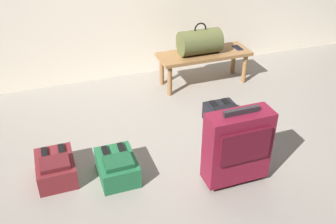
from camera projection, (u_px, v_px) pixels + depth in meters
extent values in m
plane|color=gray|center=(190.00, 148.00, 3.21)|extent=(6.60, 6.60, 0.00)
cube|color=olive|center=(204.00, 54.00, 4.05)|extent=(1.00, 0.36, 0.04)
cylinder|color=olive|center=(170.00, 81.00, 3.92)|extent=(0.05, 0.05, 0.33)
cylinder|color=olive|center=(245.00, 69.00, 4.17)|extent=(0.05, 0.05, 0.33)
cylinder|color=olive|center=(162.00, 71.00, 4.12)|extent=(0.05, 0.05, 0.33)
cylinder|color=olive|center=(233.00, 60.00, 4.37)|extent=(0.05, 0.05, 0.33)
cylinder|color=#51562D|center=(200.00, 42.00, 3.95)|extent=(0.44, 0.26, 0.26)
torus|color=black|center=(200.00, 29.00, 3.88)|extent=(0.14, 0.02, 0.14)
cube|color=#191E4C|center=(238.00, 48.00, 4.15)|extent=(0.07, 0.14, 0.01)
cube|color=black|center=(238.00, 47.00, 4.15)|extent=(0.06, 0.13, 0.00)
cube|color=maroon|center=(237.00, 146.00, 2.69)|extent=(0.47, 0.19, 0.55)
cube|color=#500E1C|center=(245.00, 147.00, 2.57)|extent=(0.38, 0.02, 0.25)
cube|color=#262628|center=(241.00, 111.00, 2.54)|extent=(0.27, 0.03, 0.04)
cylinder|color=black|center=(210.00, 177.00, 2.86)|extent=(0.02, 0.05, 0.05)
cylinder|color=black|center=(248.00, 168.00, 2.95)|extent=(0.02, 0.05, 0.05)
cube|color=maroon|center=(56.00, 169.00, 2.85)|extent=(0.28, 0.38, 0.17)
cube|color=#55181C|center=(55.00, 163.00, 2.75)|extent=(0.21, 0.17, 0.04)
cube|color=black|center=(45.00, 155.00, 2.84)|extent=(0.04, 0.19, 0.02)
cube|color=black|center=(62.00, 152.00, 2.87)|extent=(0.04, 0.19, 0.02)
cube|color=black|center=(224.00, 117.00, 3.47)|extent=(0.28, 0.38, 0.17)
cube|color=black|center=(229.00, 111.00, 3.36)|extent=(0.21, 0.17, 0.04)
cube|color=black|center=(216.00, 106.00, 3.45)|extent=(0.04, 0.19, 0.02)
cube|color=black|center=(228.00, 104.00, 3.49)|extent=(0.04, 0.19, 0.02)
cube|color=#1E6038|center=(117.00, 167.00, 2.87)|extent=(0.28, 0.38, 0.17)
cube|color=#184D2C|center=(118.00, 162.00, 2.76)|extent=(0.21, 0.17, 0.04)
cube|color=black|center=(106.00, 154.00, 2.85)|extent=(0.04, 0.19, 0.02)
cube|color=black|center=(122.00, 150.00, 2.89)|extent=(0.04, 0.19, 0.02)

